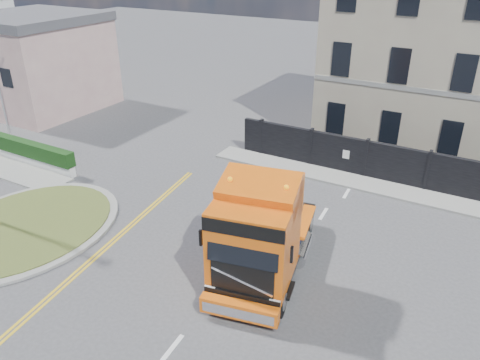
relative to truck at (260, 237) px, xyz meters
The scene contains 9 objects.
ground 3.81m from the truck, 160.36° to the left, with size 120.00×120.00×0.00m, color #424244.
traffic_island 10.47m from the truck, 169.53° to the right, with size 6.80×6.80×0.17m.
hedge_wall 16.40m from the truck, behind, with size 8.00×0.55×1.35m.
pavement_side 16.32m from the truck, behind, with size 8.50×1.80×0.10m, color gray.
seaside_bldg_pink 25.29m from the truck, 156.38° to the left, with size 8.00×8.00×6.00m, color #CEABA1.
hoarding_fence 10.71m from the truck, 71.43° to the left, with size 18.80×0.25×2.00m.
georgian_building 18.29m from the truck, 80.81° to the left, with size 12.30×10.30×12.80m.
pavement_far 9.81m from the truck, 72.83° to the left, with size 20.00×1.60×0.12m, color gray.
truck is the anchor object (origin of this frame).
Camera 1 is at (9.17, -13.09, 10.72)m, focal length 35.00 mm.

